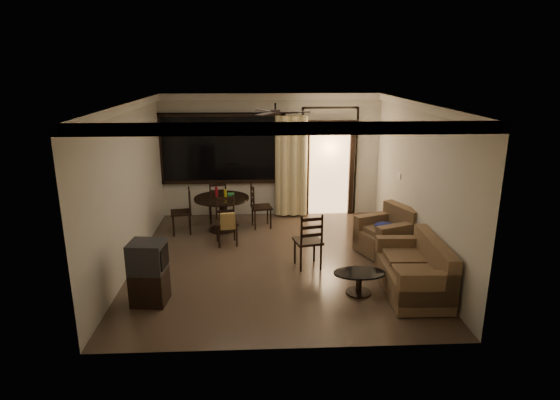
{
  "coord_description": "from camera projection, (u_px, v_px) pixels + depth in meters",
  "views": [
    {
      "loc": [
        -0.3,
        -7.82,
        3.4
      ],
      "look_at": [
        0.09,
        0.2,
        1.08
      ],
      "focal_mm": 30.0,
      "sensor_mm": 36.0,
      "label": 1
    }
  ],
  "objects": [
    {
      "name": "tv_cabinet",
      "position": [
        149.0,
        273.0,
        6.83
      ],
      "size": [
        0.55,
        0.5,
        0.96
      ],
      "rotation": [
        0.0,
        0.0,
        -0.09
      ],
      "color": "black",
      "rests_on": "ground"
    },
    {
      "name": "dining_chair_west",
      "position": [
        182.0,
        220.0,
        9.76
      ],
      "size": [
        0.49,
        0.49,
        0.95
      ],
      "rotation": [
        0.0,
        0.0,
        -1.39
      ],
      "color": "black",
      "rests_on": "ground"
    },
    {
      "name": "dining_chair_north",
      "position": [
        218.0,
        209.0,
        10.52
      ],
      "size": [
        0.49,
        0.49,
        0.95
      ],
      "rotation": [
        0.0,
        0.0,
        3.32
      ],
      "color": "black",
      "rests_on": "ground"
    },
    {
      "name": "dining_table",
      "position": [
        222.0,
        204.0,
        9.86
      ],
      "size": [
        1.15,
        1.15,
        0.94
      ],
      "rotation": [
        0.0,
        0.0,
        0.18
      ],
      "color": "black",
      "rests_on": "ground"
    },
    {
      "name": "dining_chair_east",
      "position": [
        261.0,
        215.0,
        10.12
      ],
      "size": [
        0.49,
        0.49,
        0.95
      ],
      "rotation": [
        0.0,
        0.0,
        1.75
      ],
      "color": "black",
      "rests_on": "ground"
    },
    {
      "name": "coffee_table",
      "position": [
        359.0,
        279.0,
        7.18
      ],
      "size": [
        0.8,
        0.48,
        0.35
      ],
      "rotation": [
        0.0,
        0.0,
        0.0
      ],
      "color": "black",
      "rests_on": "ground"
    },
    {
      "name": "dining_chair_south",
      "position": [
        227.0,
        230.0,
        9.13
      ],
      "size": [
        0.49,
        0.53,
        0.95
      ],
      "rotation": [
        0.0,
        0.0,
        0.18
      ],
      "color": "black",
      "rests_on": "ground"
    },
    {
      "name": "sofa",
      "position": [
        416.0,
        273.0,
        7.17
      ],
      "size": [
        0.88,
        1.59,
        0.84
      ],
      "rotation": [
        0.0,
        0.0,
        -0.03
      ],
      "color": "#432B1F",
      "rests_on": "ground"
    },
    {
      "name": "side_chair",
      "position": [
        308.0,
        251.0,
        8.1
      ],
      "size": [
        0.53,
        0.53,
        1.01
      ],
      "rotation": [
        0.0,
        0.0,
        3.35
      ],
      "color": "black",
      "rests_on": "ground"
    },
    {
      "name": "room_shell",
      "position": [
        301.0,
        144.0,
        9.68
      ],
      "size": [
        5.5,
        6.7,
        5.5
      ],
      "color": "beige",
      "rests_on": "ground"
    },
    {
      "name": "ground",
      "position": [
        276.0,
        260.0,
        8.46
      ],
      "size": [
        5.5,
        5.5,
        0.0
      ],
      "primitive_type": "plane",
      "color": "#7F6651",
      "rests_on": "ground"
    },
    {
      "name": "armchair",
      "position": [
        388.0,
        235.0,
        8.67
      ],
      "size": [
        1.13,
        1.13,
        0.88
      ],
      "rotation": [
        0.0,
        0.0,
        0.39
      ],
      "color": "#432B1F",
      "rests_on": "ground"
    }
  ]
}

